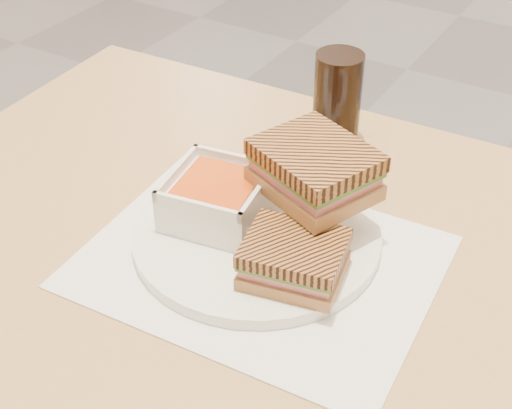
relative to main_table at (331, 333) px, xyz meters
The scene contains 7 objects.
main_table is the anchor object (origin of this frame).
tray_liner 0.15m from the main_table, 151.73° to the right, with size 0.41×0.33×0.00m.
plate 0.16m from the main_table, behind, with size 0.30×0.30×0.02m.
soup_bowl 0.22m from the main_table, behind, with size 0.13×0.13×0.06m.
panini_lower 0.17m from the main_table, 114.22° to the right, with size 0.12×0.11×0.05m.
panini_upper 0.22m from the main_table, 147.24° to the left, with size 0.16×0.15×0.06m.
cola_glass 0.32m from the main_table, 117.31° to the left, with size 0.07×0.07×0.14m.
Camera 1 is at (0.35, -2.56, 1.32)m, focal length 51.37 mm.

